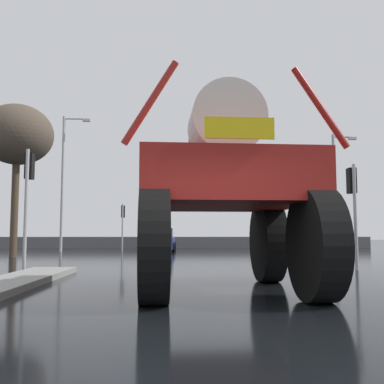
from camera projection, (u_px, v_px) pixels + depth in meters
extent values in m
plane|color=black|center=(192.00, 256.00, 23.26)|extent=(120.00, 120.00, 0.00)
cylinder|color=black|center=(154.00, 242.00, 10.73)|extent=(0.58, 1.97, 1.95)
cylinder|color=black|center=(268.00, 241.00, 10.96)|extent=(0.58, 1.97, 1.95)
cylinder|color=black|center=(154.00, 245.00, 7.46)|extent=(0.58, 1.97, 1.95)
cylinder|color=black|center=(316.00, 245.00, 7.69)|extent=(0.58, 1.97, 1.95)
cube|color=maroon|center=(221.00, 185.00, 9.32)|extent=(3.45, 4.14, 0.93)
cube|color=maroon|center=(218.00, 143.00, 9.82)|extent=(1.26, 1.51, 0.99)
cylinder|color=silver|center=(225.00, 123.00, 8.86)|extent=(1.46, 1.34, 1.41)
cylinder|color=maroon|center=(150.00, 103.00, 7.52)|extent=(0.96, 0.16, 1.48)
cylinder|color=maroon|center=(320.00, 108.00, 7.77)|extent=(1.02, 0.17, 1.44)
cube|color=yellow|center=(239.00, 128.00, 7.38)|extent=(1.16, 0.09, 0.36)
cube|color=navy|center=(161.00, 243.00, 29.55)|extent=(1.83, 4.15, 0.70)
cube|color=#23282D|center=(161.00, 233.00, 29.46)|extent=(1.62, 2.15, 0.64)
cylinder|color=black|center=(150.00, 246.00, 30.87)|extent=(0.20, 0.61, 0.60)
cylinder|color=black|center=(174.00, 246.00, 30.88)|extent=(0.20, 0.61, 0.60)
cylinder|color=black|center=(146.00, 247.00, 28.18)|extent=(0.20, 0.61, 0.60)
cylinder|color=black|center=(173.00, 247.00, 28.19)|extent=(0.20, 0.61, 0.60)
cylinder|color=#A8AAAF|center=(26.00, 209.00, 14.14)|extent=(0.11, 0.11, 3.85)
cube|color=black|center=(30.00, 166.00, 14.48)|extent=(0.24, 0.32, 0.84)
sphere|color=#390503|center=(32.00, 159.00, 14.69)|extent=(0.17, 0.17, 0.17)
sphere|color=#3C2403|center=(31.00, 167.00, 14.67)|extent=(0.17, 0.17, 0.17)
sphere|color=green|center=(31.00, 175.00, 14.64)|extent=(0.17, 0.17, 0.17)
cylinder|color=#A8AAAF|center=(355.00, 217.00, 14.51)|extent=(0.11, 0.11, 3.42)
cube|color=black|center=(352.00, 181.00, 14.83)|extent=(0.24, 0.32, 0.84)
sphere|color=#390503|center=(349.00, 173.00, 15.05)|extent=(0.17, 0.17, 0.17)
sphere|color=#3C2403|center=(349.00, 181.00, 15.02)|extent=(0.17, 0.17, 0.17)
sphere|color=green|center=(350.00, 189.00, 15.00)|extent=(0.17, 0.17, 0.17)
cylinder|color=#A8AAAF|center=(122.00, 227.00, 31.26)|extent=(0.11, 0.11, 3.23)
cube|color=black|center=(123.00, 212.00, 31.57)|extent=(0.24, 0.32, 0.84)
sphere|color=#390503|center=(123.00, 208.00, 31.79)|extent=(0.17, 0.17, 0.17)
sphere|color=#3C2403|center=(123.00, 212.00, 31.76)|extent=(0.17, 0.17, 0.17)
sphere|color=green|center=(123.00, 216.00, 31.74)|extent=(0.17, 0.17, 0.17)
cylinder|color=#A8AAAF|center=(62.00, 183.00, 29.62)|extent=(0.18, 0.18, 8.97)
cylinder|color=#A8AAAF|center=(75.00, 119.00, 30.05)|extent=(1.50, 0.10, 0.10)
cube|color=silver|center=(87.00, 120.00, 30.07)|extent=(0.50, 0.24, 0.16)
cylinder|color=#A8AAAF|center=(335.00, 193.00, 28.41)|extent=(0.18, 0.18, 7.49)
cylinder|color=#A8AAAF|center=(343.00, 137.00, 28.76)|extent=(1.24, 0.10, 0.10)
cube|color=silver|center=(352.00, 139.00, 28.78)|extent=(0.50, 0.24, 0.16)
cylinder|color=#473828|center=(15.00, 208.00, 22.38)|extent=(0.36, 0.36, 4.90)
ellipsoid|color=brown|center=(17.00, 135.00, 22.72)|extent=(3.59, 3.59, 3.05)
cube|color=#59595B|center=(186.00, 242.00, 36.25)|extent=(30.23, 0.24, 0.90)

